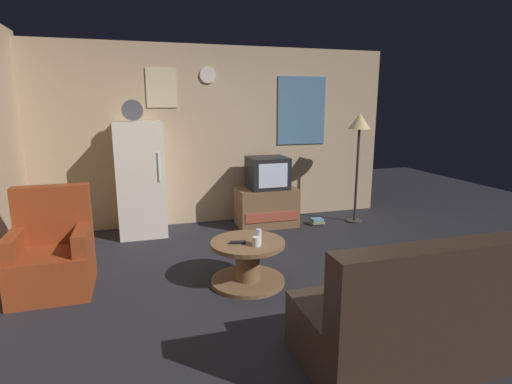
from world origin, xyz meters
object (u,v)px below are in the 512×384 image
at_px(crt_tv, 267,173).
at_px(armchair, 53,255).
at_px(fridge, 141,179).
at_px(tv_stand, 266,207).
at_px(mug_ceramic_white, 256,242).
at_px(standing_lamp, 359,130).
at_px(couch, 428,317).
at_px(book_stack, 317,222).
at_px(wine_glass, 259,237).
at_px(remote_control, 238,242).
at_px(coffee_table, 248,262).

bearing_deg(crt_tv, armchair, -151.86).
distance_m(fridge, tv_stand, 1.77).
bearing_deg(armchair, mug_ceramic_white, -16.77).
xyz_separation_m(tv_stand, crt_tv, (0.01, -0.00, 0.50)).
relative_size(tv_stand, crt_tv, 1.56).
height_order(standing_lamp, mug_ceramic_white, standing_lamp).
relative_size(couch, book_stack, 8.53).
relative_size(tv_stand, wine_glass, 5.60).
xyz_separation_m(mug_ceramic_white, remote_control, (-0.15, 0.12, -0.03)).
bearing_deg(coffee_table, couch, -60.20).
distance_m(tv_stand, wine_glass, 2.02).
bearing_deg(book_stack, coffee_table, -133.08).
xyz_separation_m(fridge, armchair, (-0.84, -1.48, -0.42)).
height_order(wine_glass, couch, couch).
relative_size(fridge, wine_glass, 11.80).
height_order(mug_ceramic_white, armchair, armchair).
bearing_deg(remote_control, tv_stand, 76.35).
relative_size(coffee_table, wine_glass, 4.80).
height_order(tv_stand, wine_glass, wine_glass).
distance_m(coffee_table, couch, 1.72).
distance_m(fridge, crt_tv, 1.72).
distance_m(tv_stand, remote_control, 2.00).
bearing_deg(crt_tv, couch, -88.62).
xyz_separation_m(fridge, book_stack, (2.42, -0.30, -0.71)).
distance_m(remote_control, armchair, 1.73).
height_order(remote_control, book_stack, remote_control).
distance_m(standing_lamp, remote_control, 2.86).
distance_m(tv_stand, book_stack, 0.77).
relative_size(remote_control, couch, 0.09).
bearing_deg(armchair, coffee_table, -12.60).
xyz_separation_m(tv_stand, standing_lamp, (1.32, -0.20, 1.08)).
height_order(crt_tv, book_stack, crt_tv).
relative_size(crt_tv, coffee_table, 0.75).
xyz_separation_m(standing_lamp, couch, (-1.23, -3.06, -1.05)).
bearing_deg(remote_control, fridge, 125.79).
height_order(coffee_table, armchair, armchair).
xyz_separation_m(coffee_table, mug_ceramic_white, (0.04, -0.15, 0.26)).
height_order(couch, book_stack, couch).
bearing_deg(standing_lamp, coffee_table, -143.05).
relative_size(standing_lamp, mug_ceramic_white, 17.67).
relative_size(fridge, crt_tv, 3.28).
height_order(crt_tv, armchair, crt_tv).
relative_size(mug_ceramic_white, book_stack, 0.45).
relative_size(mug_ceramic_white, remote_control, 0.60).
relative_size(fridge, standing_lamp, 1.11).
bearing_deg(tv_stand, armchair, -151.70).
height_order(wine_glass, remote_control, wine_glass).
xyz_separation_m(fridge, wine_glass, (1.02, -1.99, -0.25)).
height_order(fridge, book_stack, fridge).
bearing_deg(tv_stand, mug_ceramic_white, -110.58).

